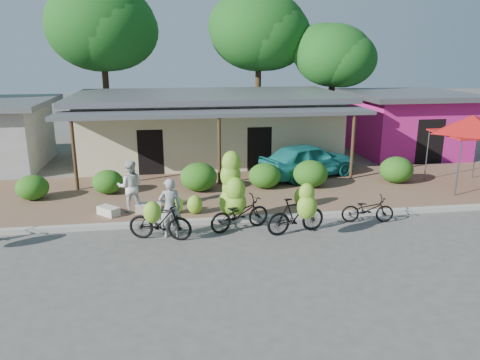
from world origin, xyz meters
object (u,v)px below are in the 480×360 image
object	(u,v)px
red_canopy	(472,124)
bike_left	(159,220)
bystander	(130,186)
tree_center_right	(255,30)
bike_far_right	(368,209)
bike_center	(236,200)
vendor	(170,208)
tree_far_center	(98,25)
tree_near_right	(330,54)
sack_far	(108,211)
teal_van	(308,160)
sack_near	(148,208)
bike_right	(298,213)

from	to	relation	value
red_canopy	bike_left	distance (m)	12.69
bystander	tree_center_right	bearing A→B (deg)	-116.83
bystander	bike_far_right	bearing A→B (deg)	165.96
bike_center	bike_far_right	distance (m)	4.31
bike_far_right	bystander	size ratio (longest dim) A/B	0.99
bike_far_right	vendor	bearing A→B (deg)	100.73
bike_center	red_canopy	bearing A→B (deg)	-93.29
tree_far_center	tree_near_right	distance (m)	13.18
sack_far	vendor	size ratio (longest dim) A/B	0.41
bike_center	teal_van	distance (m)	6.37
tree_center_right	vendor	xyz separation A→B (m)	(-5.31, -15.56, -5.65)
red_canopy	teal_van	distance (m)	6.53
sack_near	sack_far	xyz separation A→B (m)	(-1.30, -0.12, -0.01)
teal_van	tree_far_center	bearing A→B (deg)	23.15
bike_right	bystander	size ratio (longest dim) A/B	1.12
bike_far_right	sack_near	xyz separation A→B (m)	(-7.06, 1.70, -0.17)
tree_far_center	red_canopy	bearing A→B (deg)	-37.39
vendor	teal_van	bearing A→B (deg)	-142.42
tree_center_right	sack_near	distance (m)	16.12
sack_far	teal_van	xyz separation A→B (m)	(7.89, 3.71, 0.60)
teal_van	vendor	bearing A→B (deg)	111.69
tree_near_right	red_canopy	xyz separation A→B (m)	(2.39, -10.26, -2.57)
bike_right	bystander	xyz separation A→B (m)	(-5.10, 2.53, 0.30)
bike_left	sack_near	distance (m)	2.32
tree_far_center	tree_center_right	world-z (taller)	tree_far_center
tree_far_center	teal_van	distance (m)	14.66
tree_near_right	sack_far	bearing A→B (deg)	-134.20
bystander	teal_van	bearing A→B (deg)	-154.66
tree_far_center	bike_left	bearing A→B (deg)	-77.60
teal_van	bike_far_right	bearing A→B (deg)	162.95
red_canopy	bike_center	world-z (taller)	red_canopy
tree_center_right	red_canopy	world-z (taller)	tree_center_right
bike_left	tree_center_right	bearing A→B (deg)	-3.64
tree_near_right	bike_far_right	xyz separation A→B (m)	(-3.00, -13.26, -4.74)
bike_left	teal_van	world-z (taller)	teal_van
bike_center	bystander	bearing A→B (deg)	44.70
bike_center	bike_far_right	world-z (taller)	bike_center
sack_near	vendor	distance (m)	2.23
bystander	teal_van	size ratio (longest dim) A/B	0.41
bike_left	bike_center	bearing A→B (deg)	-56.39
sack_near	teal_van	xyz separation A→B (m)	(6.59, 3.60, 0.59)
tree_far_center	sack_far	distance (m)	14.77
tree_center_right	red_canopy	distance (m)	14.38
bike_center	tree_near_right	bearing A→B (deg)	-48.57
tree_near_right	vendor	size ratio (longest dim) A/B	3.80
bike_center	bike_far_right	bearing A→B (deg)	-112.10
sack_near	tree_center_right	bearing A→B (deg)	65.94
sack_near	teal_van	bearing A→B (deg)	28.63
red_canopy	vendor	distance (m)	12.28
tree_center_right	bike_far_right	world-z (taller)	tree_center_right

